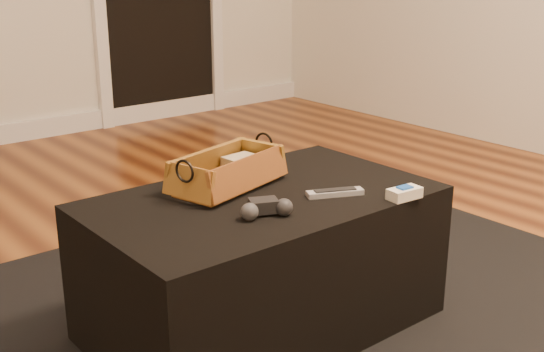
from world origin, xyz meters
TOP-DOWN VIEW (x-y plane):
  - floor at (0.00, 0.00)m, footprint 5.00×5.50m
  - area_rug at (0.05, -0.01)m, footprint 2.60×2.00m
  - ottoman at (0.05, 0.04)m, footprint 1.00×0.60m
  - tv_remote at (-0.00, 0.15)m, footprint 0.20×0.11m
  - cloth_bundle at (0.10, 0.22)m, footprint 0.11×0.08m
  - wicker_basket at (0.01, 0.16)m, footprint 0.41×0.28m
  - game_controller at (-0.05, -0.10)m, footprint 0.15×0.11m
  - silver_remote at (0.21, -0.10)m, footprint 0.17×0.10m
  - cream_gadget at (0.34, -0.24)m, footprint 0.10×0.06m

SIDE VIEW (x-z plane):
  - floor at x=0.00m, z-range -0.01..0.00m
  - area_rug at x=0.05m, z-range 0.00..0.01m
  - ottoman at x=0.05m, z-range 0.01..0.43m
  - silver_remote at x=0.21m, z-range 0.43..0.45m
  - cream_gadget at x=0.34m, z-range 0.43..0.47m
  - tv_remote at x=0.00m, z-range 0.45..0.47m
  - game_controller at x=-0.05m, z-range 0.43..0.48m
  - cloth_bundle at x=0.10m, z-range 0.45..0.50m
  - wicker_basket at x=0.01m, z-range 0.41..0.54m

